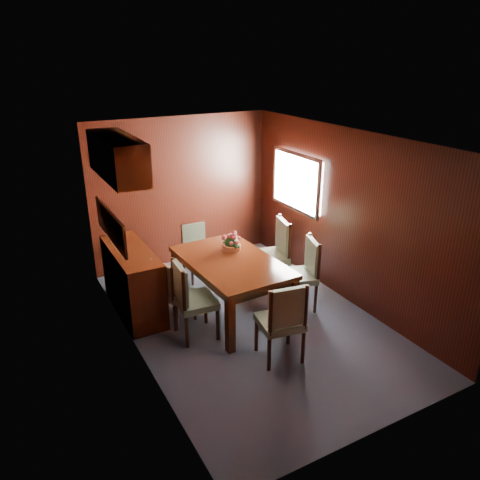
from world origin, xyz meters
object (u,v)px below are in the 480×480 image
dining_table (231,268)px  chair_right_near (304,270)px  chair_head (283,318)px  chair_left_near (190,296)px  flower_centerpiece (232,241)px  sideboard (133,281)px

dining_table → chair_right_near: (0.95, -0.31, -0.12)m
chair_head → chair_left_near: bearing=136.4°
dining_table → chair_head: (0.01, -1.22, -0.12)m
chair_head → flower_centerpiece: flower_centerpiece is taller
sideboard → chair_head: (1.14, -1.91, 0.11)m
dining_table → chair_right_near: size_ratio=1.71×
sideboard → flower_centerpiece: bearing=-16.8°
chair_right_near → chair_head: bearing=152.2°
chair_left_near → flower_centerpiece: (0.87, 0.56, 0.35)m
sideboard → dining_table: 1.34m
chair_right_near → flower_centerpiece: size_ratio=3.71×
chair_left_near → flower_centerpiece: flower_centerpiece is taller
flower_centerpiece → dining_table: bearing=-119.2°
chair_left_near → chair_right_near: size_ratio=1.01×
dining_table → flower_centerpiece: flower_centerpiece is taller
sideboard → chair_left_near: bearing=-66.0°
chair_head → flower_centerpiece: bearing=93.8°
sideboard → dining_table: sideboard is taller
sideboard → chair_head: chair_head is taller
sideboard → chair_right_near: bearing=-25.6°
dining_table → chair_head: bearing=-91.7°
chair_head → sideboard: bearing=130.4°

